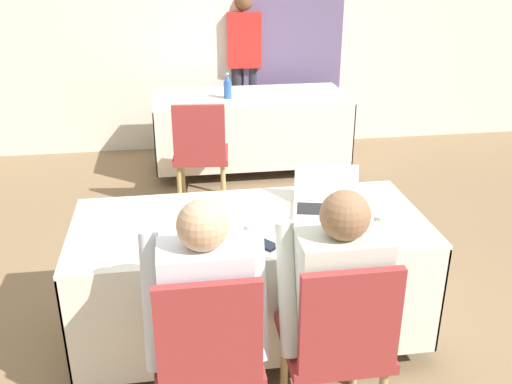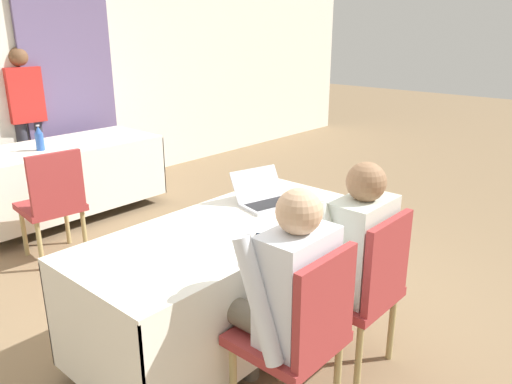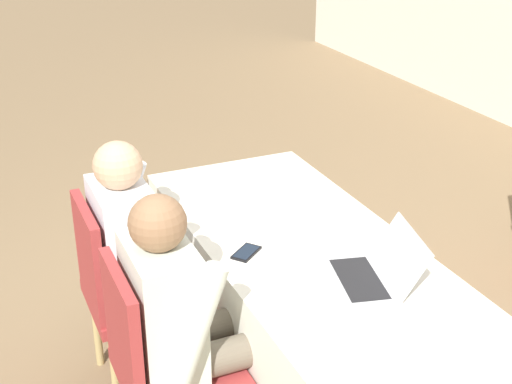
# 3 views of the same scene
# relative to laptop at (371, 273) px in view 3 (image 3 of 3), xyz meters

# --- Properties ---
(ground_plane) EXTENTS (24.00, 24.00, 0.00)m
(ground_plane) POSITION_rel_laptop_xyz_m (-0.42, -0.08, -0.76)
(ground_plane) COLOR #846B4C
(conference_table_near) EXTENTS (1.81, 0.82, 0.72)m
(conference_table_near) POSITION_rel_laptop_xyz_m (-0.42, -0.08, -0.21)
(conference_table_near) COLOR white
(conference_table_near) RESTS_ON ground_plane
(laptop) EXTENTS (0.41, 0.39, 0.20)m
(laptop) POSITION_rel_laptop_xyz_m (0.00, 0.00, 0.00)
(laptop) COLOR #B7B7BC
(laptop) RESTS_ON conference_table_near
(cell_phone) EXTENTS (0.14, 0.15, 0.01)m
(cell_phone) POSITION_rel_laptop_xyz_m (-0.39, -0.34, -0.03)
(cell_phone) COLOR black
(cell_phone) RESTS_ON conference_table_near
(paper_beside_laptop) EXTENTS (0.29, 0.35, 0.00)m
(paper_beside_laptop) POSITION_rel_laptop_xyz_m (-0.55, -0.05, -0.04)
(paper_beside_laptop) COLOR white
(paper_beside_laptop) RESTS_ON conference_table_near
(chair_near_left) EXTENTS (0.44, 0.44, 0.90)m
(chair_near_left) POSITION_rel_laptop_xyz_m (-0.69, -0.79, -0.26)
(chair_near_left) COLOR tan
(chair_near_left) RESTS_ON ground_plane
(chair_near_right) EXTENTS (0.44, 0.44, 0.90)m
(chair_near_right) POSITION_rel_laptop_xyz_m (-0.15, -0.79, -0.26)
(chair_near_right) COLOR tan
(chair_near_right) RESTS_ON ground_plane
(person_checkered_shirt) EXTENTS (0.50, 0.52, 1.16)m
(person_checkered_shirt) POSITION_rel_laptop_xyz_m (-0.69, -0.69, -0.10)
(person_checkered_shirt) COLOR #665B4C
(person_checkered_shirt) RESTS_ON ground_plane
(person_white_shirt) EXTENTS (0.50, 0.52, 1.16)m
(person_white_shirt) POSITION_rel_laptop_xyz_m (-0.15, -0.69, -0.10)
(person_white_shirt) COLOR #665B4C
(person_white_shirt) RESTS_ON ground_plane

